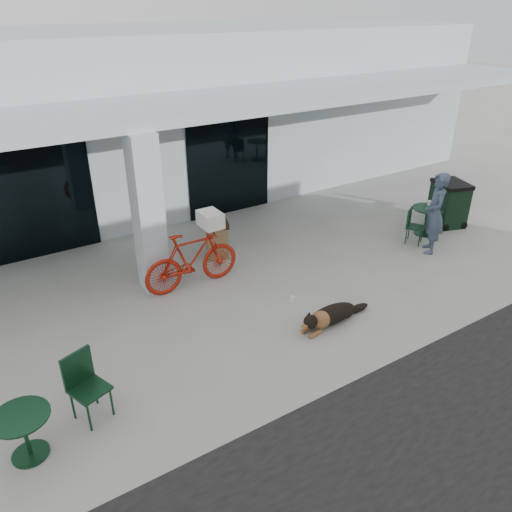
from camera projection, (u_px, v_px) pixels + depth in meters
ground at (281, 318)px, 9.12m from camera, size 80.00×80.00×0.00m
building at (114, 113)px, 14.46m from camera, size 22.00×7.00×4.50m
storefront_glass_left at (27, 200)px, 10.70m from camera, size 2.80×0.06×2.70m
storefront_glass_right at (229, 164)px, 13.10m from camera, size 2.40×0.06×2.70m
column at (148, 215)px, 9.41m from camera, size 0.50×0.50×3.12m
overhang at (185, 106)px, 10.35m from camera, size 22.00×2.80×0.18m
bicycle at (192, 259)px, 9.86m from camera, size 2.02×0.58×1.21m
laundry_basket at (210, 219)px, 9.73m from camera, size 0.38×0.52×0.31m
dog at (332, 314)px, 8.89m from camera, size 1.22×0.56×0.39m
cup_near_dog at (293, 299)px, 9.59m from camera, size 0.11×0.11×0.11m
cafe_table_near at (26, 436)px, 6.22m from camera, size 0.82×0.82×0.67m
cafe_chair_near at (89, 389)px, 6.73m from camera, size 0.60×0.62×1.01m
cafe_table_far at (426, 221)px, 12.24m from camera, size 0.74×0.74×0.69m
cafe_chair_far_a at (415, 227)px, 11.74m from camera, size 0.54×0.55×0.85m
cafe_chair_far_b at (441, 197)px, 13.37m from camera, size 0.58×0.55×0.95m
person at (435, 213)px, 11.12m from camera, size 0.78×0.81×1.87m
cup_on_table at (429, 203)px, 12.21m from camera, size 0.09×0.09×0.12m
trash_receptacle at (217, 239)px, 11.12m from camera, size 0.64×0.64×0.86m
wheeled_bin at (449, 203)px, 12.69m from camera, size 0.94×1.06×1.13m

